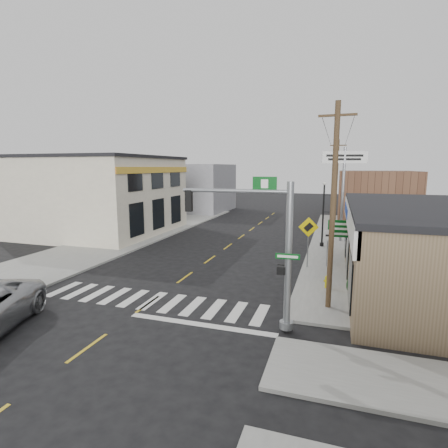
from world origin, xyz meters
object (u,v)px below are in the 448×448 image
(guide_sign, at_px, (342,234))
(dance_center_sign, at_px, (344,172))
(lamp_post, at_px, (324,209))
(traffic_signal_pole, at_px, (270,239))
(utility_pole_near, at_px, (333,206))
(utility_pole_far, at_px, (336,185))
(bare_tree, at_px, (379,212))
(fire_hydrant, at_px, (327,281))

(guide_sign, distance_m, dance_center_sign, 8.19)
(guide_sign, relative_size, lamp_post, 0.61)
(traffic_signal_pole, relative_size, guide_sign, 1.90)
(dance_center_sign, bearing_deg, utility_pole_near, -106.66)
(lamp_post, distance_m, utility_pole_far, 7.44)
(bare_tree, distance_m, utility_pole_near, 4.18)
(bare_tree, bearing_deg, dance_center_sign, 97.92)
(fire_hydrant, xyz_separation_m, bare_tree, (2.25, 1.10, 3.41))
(utility_pole_far, bearing_deg, lamp_post, -98.04)
(traffic_signal_pole, relative_size, utility_pole_far, 0.66)
(dance_center_sign, relative_size, utility_pole_near, 0.88)
(traffic_signal_pole, relative_size, lamp_post, 1.15)
(guide_sign, height_order, utility_pole_far, utility_pole_far)
(dance_center_sign, bearing_deg, bare_tree, -96.44)
(bare_tree, relative_size, utility_pole_far, 0.57)
(utility_pole_far, bearing_deg, guide_sign, -89.73)
(dance_center_sign, distance_m, utility_pole_far, 4.85)
(lamp_post, xyz_separation_m, dance_center_sign, (1.28, 2.60, 2.73))
(traffic_signal_pole, xyz_separation_m, guide_sign, (2.63, 9.81, -1.43))
(fire_hydrant, relative_size, utility_pole_far, 0.07)
(fire_hydrant, relative_size, lamp_post, 0.13)
(dance_center_sign, height_order, bare_tree, dance_center_sign)
(traffic_signal_pole, xyz_separation_m, lamp_post, (1.38, 14.53, -0.50))
(lamp_post, bearing_deg, dance_center_sign, 53.61)
(lamp_post, xyz_separation_m, bare_tree, (2.81, -8.38, 0.92))
(utility_pole_near, height_order, utility_pole_far, utility_pole_near)
(guide_sign, xyz_separation_m, fire_hydrant, (-0.69, -4.76, -1.56))
(fire_hydrant, bearing_deg, traffic_signal_pole, -111.05)
(bare_tree, bearing_deg, utility_pole_near, -120.72)
(fire_hydrant, distance_m, utility_pole_far, 17.20)
(fire_hydrant, bearing_deg, lamp_post, 93.40)
(bare_tree, bearing_deg, utility_pole_far, 97.49)
(fire_hydrant, bearing_deg, dance_center_sign, 86.58)
(guide_sign, height_order, lamp_post, lamp_post)
(dance_center_sign, bearing_deg, traffic_signal_pole, -113.19)
(guide_sign, xyz_separation_m, utility_pole_near, (-0.55, -7.20, 2.45))
(guide_sign, xyz_separation_m, dance_center_sign, (0.03, 7.33, 3.66))
(utility_pole_near, xyz_separation_m, utility_pole_far, (0.05, 19.19, -0.03))
(guide_sign, bearing_deg, dance_center_sign, 86.02)
(traffic_signal_pole, distance_m, guide_sign, 10.25)
(fire_hydrant, xyz_separation_m, utility_pole_near, (0.14, -2.45, 4.00))
(traffic_signal_pole, distance_m, bare_tree, 7.46)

